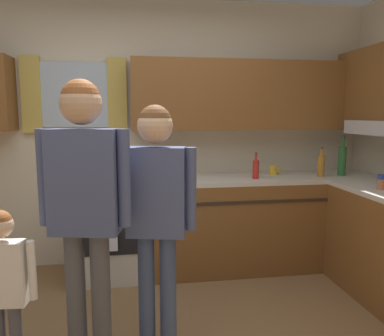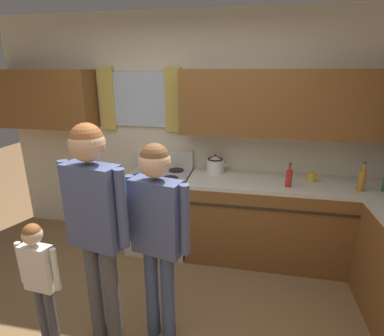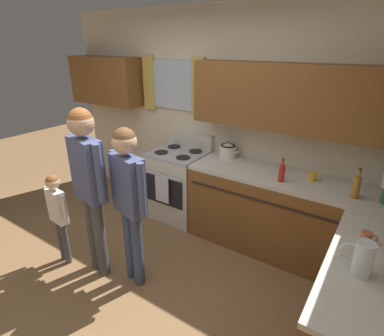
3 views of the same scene
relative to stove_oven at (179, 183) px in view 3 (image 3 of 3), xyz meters
name	(u,v)px [view 3 (image 3 of 3)]	position (x,y,z in m)	size (l,w,h in m)	color
ground_plane	(110,295)	(0.32, -1.54, -0.47)	(12.00, 12.00, 0.00)	olive
back_wall_unit	(217,109)	(0.38, 0.27, 0.98)	(4.60, 0.42, 2.60)	beige
kitchen_counter_run	(313,247)	(1.80, -0.40, -0.02)	(2.26, 2.04, 0.90)	brown
stove_oven	(179,183)	(0.00, 0.00, 0.00)	(0.68, 0.67, 1.10)	beige
bottle_oil_amber	(356,187)	(2.03, -0.12, 0.54)	(0.06, 0.06, 0.29)	#B27223
bottle_sauce_red	(282,173)	(1.37, -0.14, 0.53)	(0.06, 0.06, 0.25)	red
cup_terracotta	(367,237)	(2.20, -0.80, 0.47)	(0.11, 0.07, 0.08)	#B76642
mug_mustard_yellow	(313,176)	(1.62, 0.06, 0.48)	(0.12, 0.08, 0.09)	gold
stovetop_kettle	(228,150)	(0.61, 0.16, 0.53)	(0.27, 0.20, 0.21)	silver
water_pitcher	(362,258)	(2.20, -1.17, 0.54)	(0.19, 0.11, 0.22)	silver
adult_holding_child	(88,176)	(-0.03, -1.35, 0.59)	(0.51, 0.24, 1.68)	#4C4C51
adult_in_plaid	(129,191)	(0.38, -1.25, 0.51)	(0.47, 0.22, 1.55)	#38476B
small_child	(58,209)	(-0.44, -1.47, 0.16)	(0.34, 0.14, 1.01)	#4C4C56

